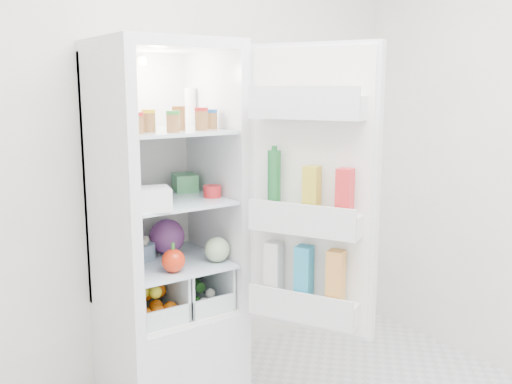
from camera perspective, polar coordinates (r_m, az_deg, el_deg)
room_walls at (r=1.87m, az=13.03°, el=10.37°), size 3.02×3.02×2.61m
refrigerator at (r=2.92m, az=-9.21°, el=-8.01°), size 0.60×0.60×1.80m
shelf_low at (r=2.85m, az=-8.70°, el=-6.92°), size 0.49×0.53×0.01m
shelf_mid at (r=2.77m, az=-8.88°, el=-0.79°), size 0.49×0.53×0.02m
shelf_top at (r=2.73m, az=-9.08°, el=6.03°), size 0.49×0.53×0.02m
crisper_left at (r=2.84m, az=-10.88°, el=-9.81°), size 0.23×0.46×0.22m
crisper_right at (r=2.94m, az=-6.47°, el=-8.96°), size 0.23×0.46×0.22m
condiment_jars at (r=2.64m, az=-8.77°, el=6.98°), size 0.46×0.32×0.08m
squeeze_bottle at (r=2.94m, az=-6.59°, el=8.43°), size 0.07×0.07×0.19m
tub_white at (r=2.52m, az=-10.34°, el=-0.67°), size 0.19×0.19×0.10m
tin_red at (r=2.77m, az=-4.40°, el=0.07°), size 0.11×0.11×0.06m
foil_tray at (r=2.87m, az=-10.82°, el=0.08°), size 0.16×0.13×0.04m
tub_green at (r=2.95m, az=-7.12°, el=0.95°), size 0.15×0.18×0.09m
red_cabbage at (r=2.94m, az=-8.90°, el=-4.42°), size 0.18×0.18×0.18m
bell_pepper at (r=2.65m, az=-8.26°, el=-6.82°), size 0.11×0.11×0.11m
mushroom_bowl at (r=2.89m, az=-11.68°, el=-5.80°), size 0.17×0.17×0.08m
salad_bag at (r=2.78m, az=-3.91°, el=-5.76°), size 0.12×0.12×0.12m
citrus_pile at (r=2.83m, az=-10.62°, el=-10.50°), size 0.20×0.31×0.16m
veg_pile at (r=2.96m, az=-6.34°, el=-9.82°), size 0.16×0.30×0.10m
fridge_door at (r=2.55m, az=5.46°, el=-0.70°), size 0.40×0.57×1.30m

